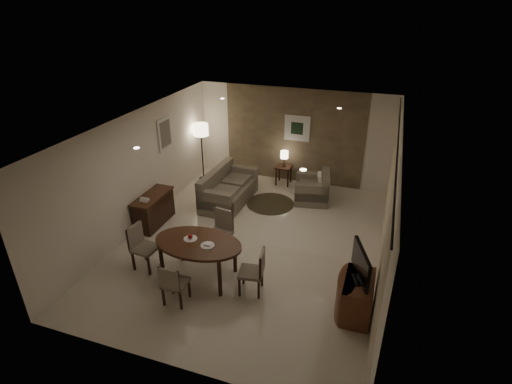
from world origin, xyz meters
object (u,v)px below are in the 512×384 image
(chair_far, at_px, (219,234))
(sofa, at_px, (229,187))
(tv_cabinet, at_px, (358,297))
(chair_left, at_px, (145,248))
(chair_right, at_px, (251,272))
(armchair, at_px, (312,187))
(console_desk, at_px, (154,210))
(floor_lamp, at_px, (202,152))
(dining_table, at_px, (199,260))
(chair_near, at_px, (175,282))
(side_table, at_px, (284,175))

(chair_far, relative_size, sofa, 0.51)
(tv_cabinet, distance_m, chair_left, 4.12)
(chair_right, distance_m, sofa, 3.57)
(armchair, bearing_deg, chair_far, -34.78)
(chair_left, height_order, chair_right, chair_left)
(console_desk, relative_size, chair_right, 1.35)
(floor_lamp, bearing_deg, console_desk, -90.08)
(chair_left, distance_m, floor_lamp, 4.31)
(dining_table, height_order, sofa, sofa)
(chair_near, height_order, sofa, sofa)
(chair_right, bearing_deg, sofa, -159.66)
(dining_table, bearing_deg, chair_near, -96.70)
(dining_table, bearing_deg, side_table, 84.77)
(side_table, bearing_deg, chair_far, -95.77)
(tv_cabinet, xyz_separation_m, side_table, (-2.56, 4.64, -0.07))
(tv_cabinet, xyz_separation_m, floor_lamp, (-4.89, 4.19, 0.49))
(chair_right, distance_m, side_table, 4.74)
(tv_cabinet, relative_size, armchair, 0.98)
(tv_cabinet, relative_size, floor_lamp, 0.53)
(chair_left, distance_m, armchair, 4.66)
(chair_near, distance_m, floor_lamp, 5.26)
(chair_right, height_order, floor_lamp, floor_lamp)
(console_desk, distance_m, floor_lamp, 2.73)
(sofa, distance_m, floor_lamp, 1.73)
(chair_left, bearing_deg, chair_far, -47.70)
(armchair, height_order, side_table, armchair)
(armchair, xyz_separation_m, floor_lamp, (-3.30, 0.32, 0.44))
(tv_cabinet, height_order, chair_left, chair_left)
(console_desk, height_order, chair_near, chair_near)
(sofa, height_order, side_table, sofa)
(chair_near, bearing_deg, sofa, -82.95)
(chair_far, xyz_separation_m, chair_right, (1.03, -0.92, -0.03))
(chair_far, relative_size, side_table, 1.73)
(tv_cabinet, height_order, chair_right, chair_right)
(tv_cabinet, bearing_deg, chair_far, 163.47)
(chair_near, xyz_separation_m, sofa, (-0.55, 3.82, 0.02))
(dining_table, distance_m, chair_far, 0.85)
(armchair, bearing_deg, chair_near, -28.36)
(chair_near, xyz_separation_m, chair_far, (0.13, 1.60, 0.06))
(tv_cabinet, bearing_deg, sofa, 139.55)
(tv_cabinet, height_order, chair_near, chair_near)
(chair_near, distance_m, chair_far, 1.61)
(chair_left, bearing_deg, dining_table, -82.02)
(dining_table, relative_size, chair_near, 2.03)
(sofa, distance_m, side_table, 1.89)
(chair_far, relative_size, chair_right, 1.08)
(chair_far, bearing_deg, dining_table, -83.55)
(chair_left, height_order, floor_lamp, floor_lamp)
(console_desk, bearing_deg, tv_cabinet, -17.05)
(chair_near, height_order, floor_lamp, floor_lamp)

